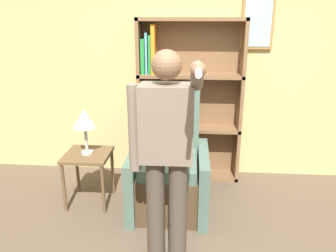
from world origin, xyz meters
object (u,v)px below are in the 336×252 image
(armchair, at_px, (169,171))
(table_lamp, at_px, (84,119))
(bookcase, at_px, (179,104))
(side_table, at_px, (88,161))
(person_standing, at_px, (166,150))

(armchair, relative_size, table_lamp, 2.63)
(bookcase, bearing_deg, side_table, -142.64)
(bookcase, height_order, table_lamp, bookcase)
(side_table, distance_m, table_lamp, 0.47)
(bookcase, distance_m, person_standing, 1.57)
(person_standing, bearing_deg, side_table, 137.30)
(armchair, height_order, person_standing, person_standing)
(bookcase, xyz_separation_m, person_standing, (-0.03, -1.56, 0.05))
(armchair, distance_m, side_table, 0.88)
(person_standing, relative_size, side_table, 3.03)
(table_lamp, bearing_deg, bookcase, 37.36)
(table_lamp, bearing_deg, person_standing, -42.70)
(table_lamp, bearing_deg, armchair, -0.77)
(bookcase, xyz_separation_m, table_lamp, (-0.94, -0.72, 0.01))
(bookcase, relative_size, armchair, 1.50)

